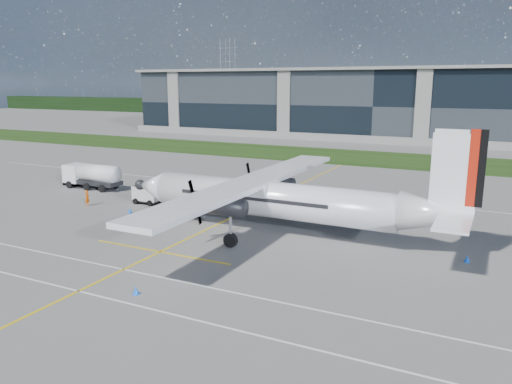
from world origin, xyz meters
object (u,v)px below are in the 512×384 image
at_px(safety_cone_nose_port, 144,217).
at_px(safety_cone_portwing, 136,290).
at_px(ground_crew_person, 87,197).
at_px(safety_cone_fwd, 130,211).
at_px(turboprop_aircraft, 282,180).
at_px(safety_cone_tail, 467,259).
at_px(fuel_tanker_truck, 89,176).
at_px(safety_cone_stbdwing, 316,194).
at_px(pylon_west, 228,76).
at_px(safety_cone_nose_stbd, 159,210).
at_px(baggage_tug, 148,195).

height_order(safety_cone_nose_port, safety_cone_portwing, same).
distance_m(ground_crew_person, safety_cone_fwd, 5.93).
height_order(turboprop_aircraft, ground_crew_person, turboprop_aircraft).
bearing_deg(turboprop_aircraft, safety_cone_fwd, -179.35).
relative_size(ground_crew_person, safety_cone_portwing, 3.66).
height_order(safety_cone_tail, safety_cone_nose_port, same).
height_order(fuel_tanker_truck, safety_cone_stbdwing, fuel_tanker_truck).
bearing_deg(safety_cone_tail, pylon_west, 124.95).
xyz_separation_m(pylon_west, fuel_tanker_truck, (61.25, -141.06, -13.53)).
relative_size(safety_cone_fwd, safety_cone_nose_port, 1.00).
height_order(safety_cone_fwd, safety_cone_nose_stbd, same).
relative_size(pylon_west, baggage_tug, 9.83).
xyz_separation_m(ground_crew_person, safety_cone_nose_stbd, (8.32, 0.90, -0.67)).
relative_size(baggage_tug, safety_cone_nose_stbd, 6.10).
distance_m(pylon_west, safety_cone_fwd, 165.95).
relative_size(fuel_tanker_truck, safety_cone_nose_stbd, 15.64).
distance_m(ground_crew_person, safety_cone_nose_stbd, 8.39).
bearing_deg(safety_cone_nose_stbd, ground_crew_person, -173.81).
bearing_deg(baggage_tug, pylon_west, 116.68).
relative_size(ground_crew_person, safety_cone_nose_stbd, 3.66).
xyz_separation_m(safety_cone_fwd, safety_cone_portwing, (12.96, -14.70, 0.00)).
bearing_deg(safety_cone_nose_port, safety_cone_fwd, 155.78).
bearing_deg(safety_cone_stbdwing, baggage_tug, -143.03).
distance_m(fuel_tanker_truck, safety_cone_stbdwing, 26.91).
bearing_deg(safety_cone_nose_stbd, safety_cone_stbdwing, 50.71).
xyz_separation_m(safety_cone_fwd, safety_cone_stbdwing, (13.54, 14.88, 0.00)).
xyz_separation_m(turboprop_aircraft, safety_cone_stbdwing, (-2.35, 14.70, -4.38)).
bearing_deg(baggage_tug, safety_cone_tail, -7.31).
bearing_deg(pylon_west, safety_cone_nose_port, -63.00).
relative_size(pylon_west, safety_cone_nose_port, 60.00).
height_order(pylon_west, safety_cone_stbdwing, pylon_west).
bearing_deg(safety_cone_stbdwing, turboprop_aircraft, -80.92).
bearing_deg(safety_cone_tail, fuel_tanker_truck, 170.49).
bearing_deg(safety_cone_portwing, baggage_tug, 126.83).
distance_m(pylon_west, safety_cone_stbdwing, 159.77).
height_order(turboprop_aircraft, safety_cone_portwing, turboprop_aircraft).
xyz_separation_m(fuel_tanker_truck, safety_cone_tail, (42.30, -7.09, -1.22)).
bearing_deg(safety_cone_fwd, fuel_tanker_truck, 149.99).
xyz_separation_m(turboprop_aircraft, safety_cone_nose_port, (-13.28, -1.35, -4.38)).
bearing_deg(baggage_tug, safety_cone_stbdwing, 36.97).
distance_m(safety_cone_tail, safety_cone_fwd, 30.12).
relative_size(turboprop_aircraft, safety_cone_portwing, 61.67).
height_order(baggage_tug, safety_cone_fwd, baggage_tug).
height_order(turboprop_aircraft, safety_cone_fwd, turboprop_aircraft).
bearing_deg(ground_crew_person, safety_cone_nose_stbd, -94.33).
bearing_deg(pylon_west, fuel_tanker_truck, -66.53).
xyz_separation_m(turboprop_aircraft, fuel_tanker_truck, (-28.06, 6.85, -3.16)).
bearing_deg(safety_cone_nose_port, turboprop_aircraft, 5.83).
height_order(pylon_west, ground_crew_person, pylon_west).
distance_m(turboprop_aircraft, safety_cone_tail, 14.89).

